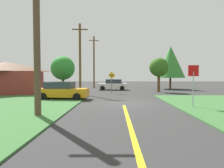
{
  "coord_description": "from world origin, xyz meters",
  "views": [
    {
      "loc": [
        -0.65,
        -15.72,
        2.21
      ],
      "look_at": [
        -0.97,
        4.03,
        1.37
      ],
      "focal_mm": 32.25,
      "sensor_mm": 36.0,
      "label": 1
    }
  ],
  "objects_px": {
    "parked_car_near_building": "(62,91)",
    "oak_tree_right": "(159,68)",
    "utility_pole_far": "(94,61)",
    "pine_tree_center": "(63,68)",
    "car_approaching_junction": "(113,85)",
    "utility_pole_near": "(37,43)",
    "stop_sign": "(193,78)",
    "barn": "(7,78)",
    "oak_tree_left": "(171,62)",
    "utility_pole_mid": "(80,58)",
    "direction_sign": "(112,80)"
  },
  "relations": [
    {
      "from": "parked_car_near_building",
      "to": "oak_tree_right",
      "type": "bearing_deg",
      "value": 43.23
    },
    {
      "from": "utility_pole_far",
      "to": "pine_tree_center",
      "type": "height_order",
      "value": "utility_pole_far"
    },
    {
      "from": "car_approaching_junction",
      "to": "utility_pole_far",
      "type": "relative_size",
      "value": 0.47
    },
    {
      "from": "utility_pole_near",
      "to": "stop_sign",
      "type": "bearing_deg",
      "value": 17.35
    },
    {
      "from": "utility_pole_near",
      "to": "barn",
      "type": "height_order",
      "value": "utility_pole_near"
    },
    {
      "from": "car_approaching_junction",
      "to": "pine_tree_center",
      "type": "height_order",
      "value": "pine_tree_center"
    },
    {
      "from": "car_approaching_junction",
      "to": "oak_tree_right",
      "type": "height_order",
      "value": "oak_tree_right"
    },
    {
      "from": "oak_tree_left",
      "to": "barn",
      "type": "bearing_deg",
      "value": -159.25
    },
    {
      "from": "parked_car_near_building",
      "to": "oak_tree_right",
      "type": "height_order",
      "value": "oak_tree_right"
    },
    {
      "from": "pine_tree_center",
      "to": "barn",
      "type": "height_order",
      "value": "pine_tree_center"
    },
    {
      "from": "utility_pole_mid",
      "to": "barn",
      "type": "height_order",
      "value": "utility_pole_mid"
    },
    {
      "from": "parked_car_near_building",
      "to": "utility_pole_mid",
      "type": "distance_m",
      "value": 6.02
    },
    {
      "from": "utility_pole_near",
      "to": "barn",
      "type": "xyz_separation_m",
      "value": [
        -9.11,
        13.7,
        -1.99
      ]
    },
    {
      "from": "stop_sign",
      "to": "pine_tree_center",
      "type": "xyz_separation_m",
      "value": [
        -14.14,
        20.29,
        1.41
      ]
    },
    {
      "from": "oak_tree_left",
      "to": "oak_tree_right",
      "type": "bearing_deg",
      "value": -118.14
    },
    {
      "from": "car_approaching_junction",
      "to": "utility_pole_far",
      "type": "xyz_separation_m",
      "value": [
        -3.41,
        5.07,
        3.9
      ]
    },
    {
      "from": "parked_car_near_building",
      "to": "utility_pole_mid",
      "type": "relative_size",
      "value": 0.57
    },
    {
      "from": "parked_car_near_building",
      "to": "utility_pole_far",
      "type": "distance_m",
      "value": 17.94
    },
    {
      "from": "pine_tree_center",
      "to": "direction_sign",
      "type": "bearing_deg",
      "value": -47.57
    },
    {
      "from": "parked_car_near_building",
      "to": "utility_pole_far",
      "type": "height_order",
      "value": "utility_pole_far"
    },
    {
      "from": "utility_pole_far",
      "to": "parked_car_near_building",
      "type": "bearing_deg",
      "value": -93.51
    },
    {
      "from": "parked_car_near_building",
      "to": "oak_tree_right",
      "type": "relative_size",
      "value": 1.01
    },
    {
      "from": "oak_tree_left",
      "to": "pine_tree_center",
      "type": "relative_size",
      "value": 1.27
    },
    {
      "from": "pine_tree_center",
      "to": "oak_tree_right",
      "type": "distance_m",
      "value": 16.28
    },
    {
      "from": "car_approaching_junction",
      "to": "utility_pole_near",
      "type": "height_order",
      "value": "utility_pole_near"
    },
    {
      "from": "utility_pole_far",
      "to": "oak_tree_right",
      "type": "bearing_deg",
      "value": -43.0
    },
    {
      "from": "utility_pole_mid",
      "to": "parked_car_near_building",
      "type": "bearing_deg",
      "value": -99.21
    },
    {
      "from": "stop_sign",
      "to": "barn",
      "type": "height_order",
      "value": "barn"
    },
    {
      "from": "barn",
      "to": "car_approaching_junction",
      "type": "bearing_deg",
      "value": 26.39
    },
    {
      "from": "direction_sign",
      "to": "oak_tree_left",
      "type": "distance_m",
      "value": 12.71
    },
    {
      "from": "utility_pole_mid",
      "to": "utility_pole_far",
      "type": "xyz_separation_m",
      "value": [
        0.28,
        12.58,
        0.48
      ]
    },
    {
      "from": "stop_sign",
      "to": "barn",
      "type": "relative_size",
      "value": 0.34
    },
    {
      "from": "direction_sign",
      "to": "barn",
      "type": "bearing_deg",
      "value": -178.6
    },
    {
      "from": "car_approaching_junction",
      "to": "oak_tree_left",
      "type": "relative_size",
      "value": 0.62
    },
    {
      "from": "stop_sign",
      "to": "car_approaching_junction",
      "type": "distance_m",
      "value": 18.1
    },
    {
      "from": "parked_car_near_building",
      "to": "direction_sign",
      "type": "relative_size",
      "value": 1.72
    },
    {
      "from": "car_approaching_junction",
      "to": "utility_pole_far",
      "type": "bearing_deg",
      "value": -55.81
    },
    {
      "from": "utility_pole_near",
      "to": "pine_tree_center",
      "type": "height_order",
      "value": "utility_pole_near"
    },
    {
      "from": "utility_pole_mid",
      "to": "stop_sign",
      "type": "bearing_deg",
      "value": -45.88
    },
    {
      "from": "direction_sign",
      "to": "oak_tree_left",
      "type": "bearing_deg",
      "value": 40.79
    },
    {
      "from": "pine_tree_center",
      "to": "barn",
      "type": "xyz_separation_m",
      "value": [
        -4.4,
        -9.54,
        -1.51
      ]
    },
    {
      "from": "barn",
      "to": "oak_tree_right",
      "type": "bearing_deg",
      "value": 7.5
    },
    {
      "from": "car_approaching_junction",
      "to": "direction_sign",
      "type": "xyz_separation_m",
      "value": [
        -0.05,
        -6.08,
        0.87
      ]
    },
    {
      "from": "utility_pole_far",
      "to": "oak_tree_right",
      "type": "relative_size",
      "value": 2.0
    },
    {
      "from": "oak_tree_left",
      "to": "utility_pole_far",
      "type": "bearing_deg",
      "value": 166.6
    },
    {
      "from": "direction_sign",
      "to": "oak_tree_right",
      "type": "distance_m",
      "value": 6.81
    },
    {
      "from": "parked_car_near_building",
      "to": "utility_pole_far",
      "type": "bearing_deg",
      "value": 91.09
    },
    {
      "from": "car_approaching_junction",
      "to": "oak_tree_left",
      "type": "height_order",
      "value": "oak_tree_left"
    },
    {
      "from": "parked_car_near_building",
      "to": "barn",
      "type": "bearing_deg",
      "value": 149.02
    },
    {
      "from": "utility_pole_mid",
      "to": "barn",
      "type": "bearing_deg",
      "value": 173.08
    }
  ]
}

